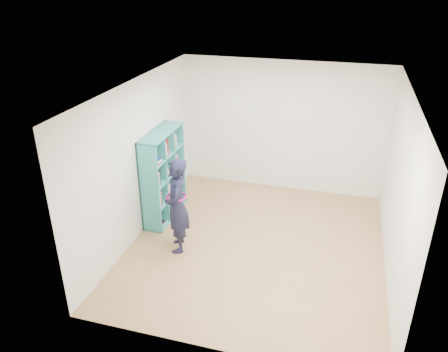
# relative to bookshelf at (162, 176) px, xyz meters

# --- Properties ---
(floor) EXTENTS (4.50, 4.50, 0.00)m
(floor) POSITION_rel_bookshelf_xyz_m (1.84, -0.51, -0.78)
(floor) COLOR #966E44
(floor) RESTS_ON ground
(ceiling) EXTENTS (4.50, 4.50, 0.00)m
(ceiling) POSITION_rel_bookshelf_xyz_m (1.84, -0.51, 1.82)
(ceiling) COLOR white
(ceiling) RESTS_ON wall_back
(wall_left) EXTENTS (0.02, 4.50, 2.60)m
(wall_left) POSITION_rel_bookshelf_xyz_m (-0.16, -0.51, 0.52)
(wall_left) COLOR silver
(wall_left) RESTS_ON floor
(wall_right) EXTENTS (0.02, 4.50, 2.60)m
(wall_right) POSITION_rel_bookshelf_xyz_m (3.84, -0.51, 0.52)
(wall_right) COLOR silver
(wall_right) RESTS_ON floor
(wall_back) EXTENTS (4.00, 0.02, 2.60)m
(wall_back) POSITION_rel_bookshelf_xyz_m (1.84, 1.74, 0.52)
(wall_back) COLOR silver
(wall_back) RESTS_ON floor
(wall_front) EXTENTS (4.00, 0.02, 2.60)m
(wall_front) POSITION_rel_bookshelf_xyz_m (1.84, -2.76, 0.52)
(wall_front) COLOR silver
(wall_front) RESTS_ON floor
(bookshelf) EXTENTS (0.35, 1.21, 1.62)m
(bookshelf) POSITION_rel_bookshelf_xyz_m (0.00, 0.00, 0.00)
(bookshelf) COLOR teal
(bookshelf) RESTS_ON floor
(person) EXTENTS (0.55, 0.66, 1.56)m
(person) POSITION_rel_bookshelf_xyz_m (0.64, -0.91, -0.00)
(person) COLOR black
(person) RESTS_ON floor
(smartphone) EXTENTS (0.05, 0.10, 0.14)m
(smartphone) POSITION_rel_bookshelf_xyz_m (0.48, -0.89, 0.10)
(smartphone) COLOR silver
(smartphone) RESTS_ON person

